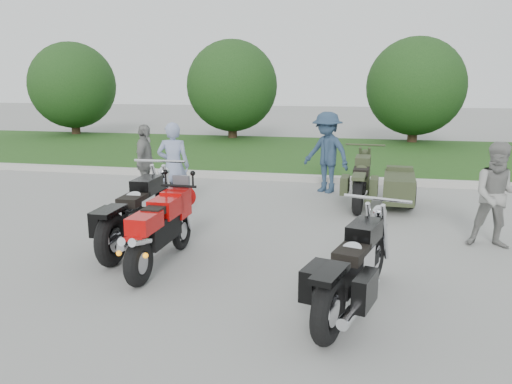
% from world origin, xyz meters
% --- Properties ---
extents(ground, '(80.00, 80.00, 0.00)m').
position_xyz_m(ground, '(0.00, 0.00, 0.00)').
color(ground, gray).
rests_on(ground, ground).
extents(curb, '(60.00, 0.30, 0.15)m').
position_xyz_m(curb, '(0.00, 6.00, 0.07)').
color(curb, '#B6B3AC').
rests_on(curb, ground).
extents(grass_strip, '(60.00, 8.00, 0.14)m').
position_xyz_m(grass_strip, '(0.00, 10.15, 0.07)').
color(grass_strip, '#2B591E').
rests_on(grass_strip, ground).
extents(tree_far_left, '(3.60, 3.60, 4.00)m').
position_xyz_m(tree_far_left, '(-10.00, 13.50, 2.19)').
color(tree_far_left, '#3F2B1C').
rests_on(tree_far_left, ground).
extents(tree_mid_left, '(3.60, 3.60, 4.00)m').
position_xyz_m(tree_mid_left, '(-3.00, 13.50, 2.19)').
color(tree_mid_left, '#3F2B1C').
rests_on(tree_mid_left, ground).
extents(tree_mid_right, '(3.60, 3.60, 4.00)m').
position_xyz_m(tree_mid_right, '(4.00, 13.50, 2.19)').
color(tree_mid_right, '#3F2B1C').
rests_on(tree_mid_right, ground).
extents(sportbike_red, '(0.36, 1.98, 0.94)m').
position_xyz_m(sportbike_red, '(-0.52, -0.13, 0.55)').
color(sportbike_red, black).
rests_on(sportbike_red, ground).
extents(cruiser_left, '(0.43, 2.55, 0.98)m').
position_xyz_m(cruiser_left, '(-1.19, 0.57, 0.50)').
color(cruiser_left, black).
rests_on(cruiser_left, ground).
extents(cruiser_right, '(0.80, 2.32, 0.91)m').
position_xyz_m(cruiser_right, '(2.03, -0.98, 0.47)').
color(cruiser_right, black).
rests_on(cruiser_right, ground).
extents(cruiser_sidecar, '(1.26, 2.43, 0.93)m').
position_xyz_m(cruiser_sidecar, '(2.53, 3.81, 0.44)').
color(cruiser_sidecar, black).
rests_on(cruiser_sidecar, ground).
extents(person_stripe, '(0.68, 0.51, 1.69)m').
position_xyz_m(person_stripe, '(-1.45, 2.83, 0.85)').
color(person_stripe, '#8491B4').
rests_on(person_stripe, ground).
extents(person_grey, '(0.82, 0.66, 1.60)m').
position_xyz_m(person_grey, '(4.09, 1.65, 0.80)').
color(person_grey, gray).
rests_on(person_grey, ground).
extents(person_denim, '(1.33, 1.18, 1.79)m').
position_xyz_m(person_denim, '(1.34, 4.91, 0.89)').
color(person_denim, '#283D55').
rests_on(person_denim, ground).
extents(person_back, '(0.51, 0.97, 1.57)m').
position_xyz_m(person_back, '(-2.34, 3.51, 0.79)').
color(person_back, gray).
rests_on(person_back, ground).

